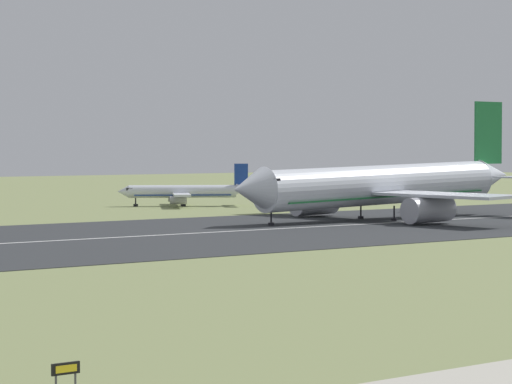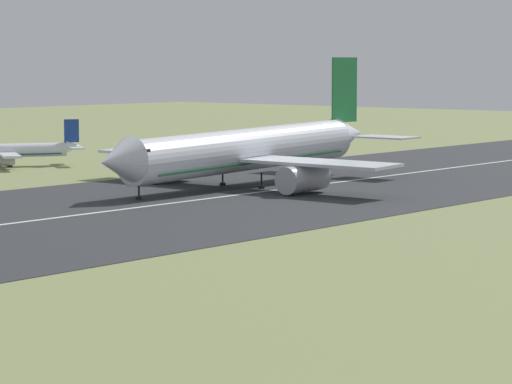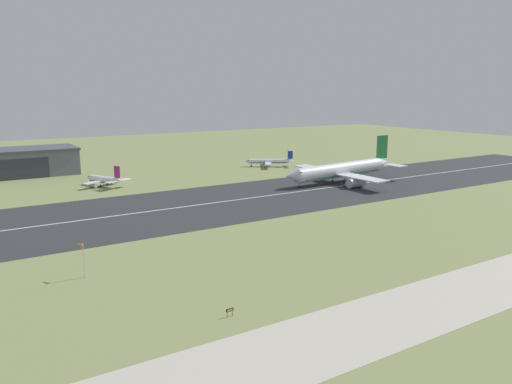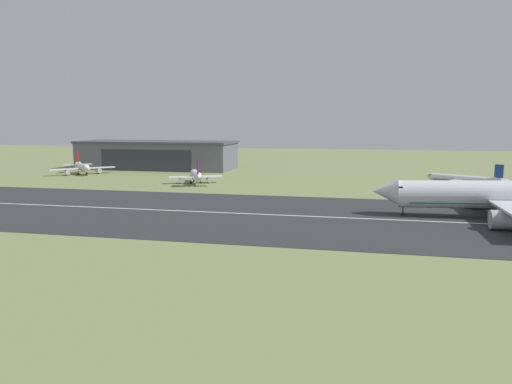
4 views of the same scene
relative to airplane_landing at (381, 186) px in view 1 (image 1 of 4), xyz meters
The scene contains 4 objects.
ground_plane 94.40m from the airplane_landing, 135.69° to the right, with size 649.03×649.03×0.00m, color #7A8451.
airplane_landing is the anchor object (origin of this frame).
airplane_parked_east 50.91m from the airplane_landing, 90.38° to the left, with size 23.14×19.66×7.63m.
runway_sign 127.19m from the airplane_landing, 139.49° to the right, with size 1.36×0.13×1.45m.
Camera 1 is at (-54.40, -3.61, 10.90)m, focal length 85.00 mm.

